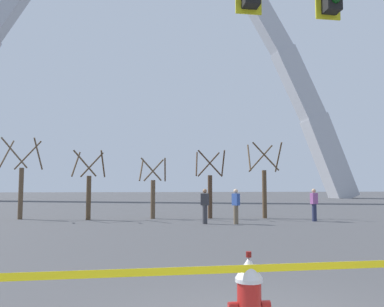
{
  "coord_description": "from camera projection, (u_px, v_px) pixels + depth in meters",
  "views": [
    {
      "loc": [
        -1.56,
        -4.59,
        1.69
      ],
      "look_at": [
        -0.08,
        5.0,
        2.5
      ],
      "focal_mm": 37.33,
      "sensor_mm": 36.0,
      "label": 1
    }
  ],
  "objects": [
    {
      "name": "monument_arch",
      "position": [
        143.0,
        62.0,
        55.84
      ],
      "size": [
        62.37,
        3.21,
        42.95
      ],
      "color": "#B2B5BC",
      "rests_on": "ground"
    },
    {
      "name": "caution_tape_barrier",
      "position": [
        285.0,
        285.0,
        4.29
      ],
      "size": [
        6.27,
        0.13,
        0.9
      ],
      "color": "#232326",
      "rests_on": "ground"
    },
    {
      "name": "tree_left_mid",
      "position": [
        89.0,
        189.0,
        20.5
      ],
      "size": [
        1.64,
        1.65,
        3.54
      ],
      "color": "brown",
      "rests_on": "ground"
    },
    {
      "name": "tree_far_left",
      "position": [
        21.0,
        183.0,
        20.85
      ],
      "size": [
        1.94,
        1.95,
        4.21
      ],
      "color": "brown",
      "rests_on": "ground"
    },
    {
      "name": "tree_center_left",
      "position": [
        153.0,
        192.0,
        21.22
      ],
      "size": [
        1.5,
        1.51,
        3.21
      ],
      "color": "brown",
      "rests_on": "ground"
    },
    {
      "name": "tree_right_mid",
      "position": [
        264.0,
        185.0,
        21.57
      ],
      "size": [
        1.87,
        1.88,
        4.05
      ],
      "color": "brown",
      "rests_on": "ground"
    },
    {
      "name": "fire_hydrant",
      "position": [
        249.0,
        301.0,
        4.29
      ],
      "size": [
        0.46,
        0.48,
        0.99
      ],
      "color": "#5E0F0D",
      "rests_on": "ground"
    },
    {
      "name": "pedestrian_walking_left",
      "position": [
        205.0,
        206.0,
        18.23
      ],
      "size": [
        0.39,
        0.35,
        1.59
      ],
      "color": "#38383D",
      "rests_on": "ground"
    },
    {
      "name": "pedestrian_standing_center",
      "position": [
        314.0,
        205.0,
        19.56
      ],
      "size": [
        0.39,
        0.31,
        1.59
      ],
      "color": "#232847",
      "rests_on": "ground"
    },
    {
      "name": "pedestrian_walking_right",
      "position": [
        236.0,
        206.0,
        18.15
      ],
      "size": [
        0.34,
        0.39,
        1.59
      ],
      "color": "brown",
      "rests_on": "ground"
    },
    {
      "name": "tree_center_right",
      "position": [
        210.0,
        188.0,
        21.41
      ],
      "size": [
        1.68,
        1.69,
        3.62
      ],
      "color": "#473323",
      "rests_on": "ground"
    }
  ]
}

